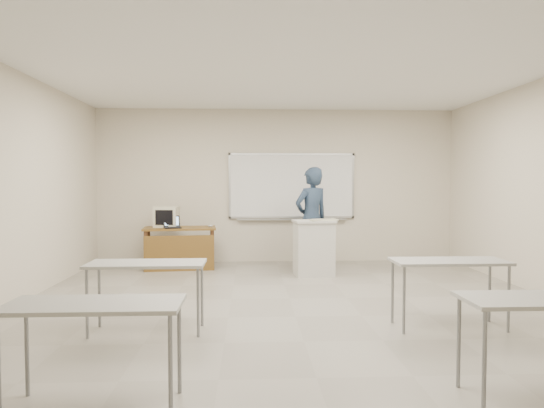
{
  "coord_description": "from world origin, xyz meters",
  "views": [
    {
      "loc": [
        -0.53,
        -5.55,
        1.55
      ],
      "look_at": [
        -0.17,
        2.2,
        1.22
      ],
      "focal_mm": 32.0,
      "sensor_mm": 36.0,
      "label": 1
    }
  ],
  "objects_px": {
    "mouse": "(210,226)",
    "keyboard": "(324,220)",
    "instructor_desk": "(179,241)",
    "crt_monitor": "(167,217)",
    "whiteboard": "(292,187)",
    "podium": "(314,248)",
    "presenter": "(312,219)",
    "laptop": "(173,225)"
  },
  "relations": [
    {
      "from": "mouse",
      "to": "keyboard",
      "type": "distance_m",
      "value": 2.18
    },
    {
      "from": "instructor_desk",
      "to": "crt_monitor",
      "type": "relative_size",
      "value": 2.79
    },
    {
      "from": "mouse",
      "to": "whiteboard",
      "type": "bearing_deg",
      "value": 7.8
    },
    {
      "from": "whiteboard",
      "to": "mouse",
      "type": "height_order",
      "value": "whiteboard"
    },
    {
      "from": "podium",
      "to": "crt_monitor",
      "type": "distance_m",
      "value": 2.79
    },
    {
      "from": "podium",
      "to": "presenter",
      "type": "height_order",
      "value": "presenter"
    },
    {
      "from": "laptop",
      "to": "mouse",
      "type": "xyz_separation_m",
      "value": [
        0.65,
        0.18,
        -0.04
      ]
    },
    {
      "from": "instructor_desk",
      "to": "presenter",
      "type": "distance_m",
      "value": 2.41
    },
    {
      "from": "instructor_desk",
      "to": "keyboard",
      "type": "distance_m",
      "value": 2.66
    },
    {
      "from": "instructor_desk",
      "to": "whiteboard",
      "type": "bearing_deg",
      "value": 14.53
    },
    {
      "from": "presenter",
      "to": "crt_monitor",
      "type": "bearing_deg",
      "value": -37.72
    },
    {
      "from": "laptop",
      "to": "whiteboard",
      "type": "bearing_deg",
      "value": 2.82
    },
    {
      "from": "mouse",
      "to": "presenter",
      "type": "relative_size",
      "value": 0.05
    },
    {
      "from": "whiteboard",
      "to": "crt_monitor",
      "type": "bearing_deg",
      "value": -167.0
    },
    {
      "from": "whiteboard",
      "to": "podium",
      "type": "height_order",
      "value": "whiteboard"
    },
    {
      "from": "laptop",
      "to": "keyboard",
      "type": "distance_m",
      "value": 2.72
    },
    {
      "from": "podium",
      "to": "crt_monitor",
      "type": "bearing_deg",
      "value": 153.7
    },
    {
      "from": "instructor_desk",
      "to": "mouse",
      "type": "height_order",
      "value": "mouse"
    },
    {
      "from": "crt_monitor",
      "to": "mouse",
      "type": "distance_m",
      "value": 0.82
    },
    {
      "from": "mouse",
      "to": "presenter",
      "type": "distance_m",
      "value": 1.86
    },
    {
      "from": "instructor_desk",
      "to": "podium",
      "type": "xyz_separation_m",
      "value": [
        2.35,
        -0.69,
        -0.05
      ]
    },
    {
      "from": "podium",
      "to": "laptop",
      "type": "height_order",
      "value": "laptop"
    },
    {
      "from": "whiteboard",
      "to": "presenter",
      "type": "relative_size",
      "value": 1.35
    },
    {
      "from": "crt_monitor",
      "to": "whiteboard",
      "type": "bearing_deg",
      "value": 16.3
    },
    {
      "from": "laptop",
      "to": "podium",
      "type": "bearing_deg",
      "value": -32.44
    },
    {
      "from": "mouse",
      "to": "keyboard",
      "type": "relative_size",
      "value": 0.2
    },
    {
      "from": "mouse",
      "to": "keyboard",
      "type": "xyz_separation_m",
      "value": [
        1.95,
        -0.97,
        0.18
      ]
    },
    {
      "from": "laptop",
      "to": "keyboard",
      "type": "height_order",
      "value": "laptop"
    },
    {
      "from": "instructor_desk",
      "to": "mouse",
      "type": "relative_size",
      "value": 13.9
    },
    {
      "from": "whiteboard",
      "to": "instructor_desk",
      "type": "distance_m",
      "value": 2.44
    },
    {
      "from": "instructor_desk",
      "to": "presenter",
      "type": "xyz_separation_m",
      "value": [
        2.37,
        -0.17,
        0.4
      ]
    },
    {
      "from": "presenter",
      "to": "podium",
      "type": "bearing_deg",
      "value": 57.88
    },
    {
      "from": "whiteboard",
      "to": "instructor_desk",
      "type": "xyz_separation_m",
      "value": [
        -2.1,
        -0.78,
        -0.96
      ]
    },
    {
      "from": "keyboard",
      "to": "presenter",
      "type": "height_order",
      "value": "presenter"
    },
    {
      "from": "whiteboard",
      "to": "crt_monitor",
      "type": "distance_m",
      "value": 2.47
    },
    {
      "from": "instructor_desk",
      "to": "crt_monitor",
      "type": "xyz_separation_m",
      "value": [
        -0.25,
        0.23,
        0.42
      ]
    },
    {
      "from": "whiteboard",
      "to": "keyboard",
      "type": "relative_size",
      "value": 5.34
    },
    {
      "from": "crt_monitor",
      "to": "presenter",
      "type": "relative_size",
      "value": 0.25
    },
    {
      "from": "crt_monitor",
      "to": "keyboard",
      "type": "height_order",
      "value": "crt_monitor"
    },
    {
      "from": "crt_monitor",
      "to": "mouse",
      "type": "height_order",
      "value": "crt_monitor"
    },
    {
      "from": "laptop",
      "to": "keyboard",
      "type": "bearing_deg",
      "value": -34.04
    },
    {
      "from": "crt_monitor",
      "to": "laptop",
      "type": "height_order",
      "value": "crt_monitor"
    }
  ]
}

